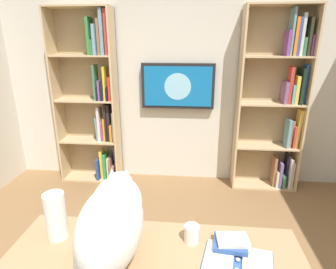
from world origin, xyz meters
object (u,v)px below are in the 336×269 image
cat (113,219)px  wall_mounted_tv (178,86)px  open_binder (238,261)px  paper_towel_roll (56,216)px  bookshelf_left (279,104)px  desk_book_stack (231,243)px  coffee_mug (192,234)px  bookshelf_right (94,100)px

cat → wall_mounted_tv: bearing=-94.0°
open_binder → paper_towel_roll: (0.95, -0.10, 0.12)m
bookshelf_left → open_binder: size_ratio=5.92×
open_binder → wall_mounted_tv: bearing=-79.5°
desk_book_stack → cat: bearing=8.7°
cat → paper_towel_roll: (0.34, -0.10, -0.07)m
bookshelf_left → wall_mounted_tv: 1.23m
paper_towel_roll → coffee_mug: 0.73m
wall_mounted_tv → open_binder: wall_mounted_tv is taller
paper_towel_roll → wall_mounted_tv: bearing=-102.6°
wall_mounted_tv → bookshelf_right: bearing=4.6°
bookshelf_left → desk_book_stack: bearing=69.9°
cat → paper_towel_roll: 0.36m
wall_mounted_tv → paper_towel_roll: bearing=77.4°
wall_mounted_tv → paper_towel_roll: size_ratio=3.45×
desk_book_stack → coffee_mug: bearing=-11.1°
cat → coffee_mug: cat is taller
bookshelf_right → open_binder: bearing=123.2°
bookshelf_left → cat: (1.38, 2.28, -0.10)m
cat → coffee_mug: size_ratio=7.01×
open_binder → desk_book_stack: bearing=-74.9°
wall_mounted_tv → coffee_mug: wall_mounted_tv is taller
bookshelf_right → cat: 2.44m
bookshelf_right → coffee_mug: bookshelf_right is taller
bookshelf_left → bookshelf_right: same height
coffee_mug → desk_book_stack: (-0.20, 0.04, -0.02)m
open_binder → coffee_mug: coffee_mug is taller
bookshelf_left → open_binder: bookshelf_left is taller
open_binder → desk_book_stack: size_ratio=1.98×
bookshelf_right → paper_towel_roll: 2.25m
bookshelf_right → open_binder: 2.74m
coffee_mug → open_binder: bearing=149.5°
cat → desk_book_stack: cat is taller
coffee_mug → desk_book_stack: 0.20m
wall_mounted_tv → coffee_mug: (-0.22, 2.23, -0.44)m
bookshelf_left → bookshelf_right: bearing=0.0°
bookshelf_left → desk_book_stack: (0.80, 2.19, -0.27)m
wall_mounted_tv → coffee_mug: bearing=95.5°
wall_mounted_tv → desk_book_stack: bearing=100.3°
paper_towel_roll → cat: bearing=164.0°
wall_mounted_tv → cat: (0.16, 2.36, -0.28)m
open_binder → bookshelf_right: bearing=-56.8°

